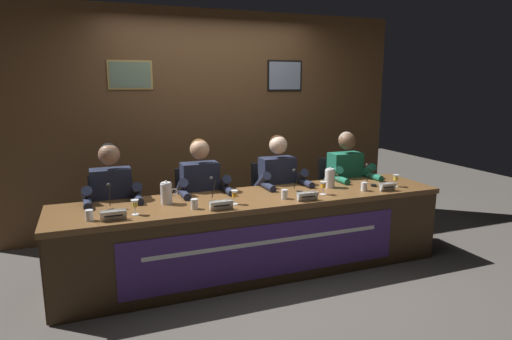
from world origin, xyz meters
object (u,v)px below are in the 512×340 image
Objects in this scene: water_pitcher_right_side at (330,178)px; chair_far_right at (338,198)px; nameplate_center_left at (221,205)px; water_cup_center_left at (194,205)px; juice_glass_far_left at (135,204)px; water_cup_far_right at (364,187)px; panelist_center_left at (202,192)px; nameplate_far_right at (388,187)px; conference_table at (260,223)px; nameplate_center_right at (308,196)px; panelist_center_right at (280,185)px; chair_center_right at (273,206)px; water_pitcher_left_side at (167,193)px; microphone_far_right at (371,178)px; panelist_far_right at (349,179)px; water_cup_center_right at (285,195)px; microphone_center_left at (214,194)px; microphone_center_right at (298,185)px; microphone_far_left at (110,202)px; chair_center_left at (198,214)px; juice_glass_far_right at (396,178)px; water_cup_far_left at (89,216)px; chair_far_left at (113,223)px; panelist_far_left at (113,201)px; juice_glass_center_left at (235,195)px; juice_glass_center_right at (323,186)px.

chair_far_right is at bearing 50.08° from water_pitcher_right_side.
nameplate_center_left is 2.31× the size of water_cup_center_left.
juice_glass_far_left is 2.17m from water_cup_far_right.
panelist_center_left is 1.81m from nameplate_far_right.
conference_table is 0.50m from nameplate_center_right.
panelist_center_right is 5.88× the size of water_pitcher_right_side.
water_pitcher_left_side is (-1.24, -0.52, 0.38)m from chair_center_right.
microphone_far_right is at bearing 38.83° from water_cup_far_right.
juice_glass_far_left is 0.57× the size of microphone_far_right.
panelist_center_right is (1.05, 0.57, -0.05)m from water_cup_center_left.
chair_center_right is at bearing 166.55° from panelist_far_right.
microphone_far_right is 1.03× the size of water_pitcher_left_side.
water_cup_center_right and water_cup_far_right have the same top height.
chair_center_right is at bearing 37.04° from microphone_center_left.
nameplate_far_right is (0.85, -0.26, -0.03)m from microphone_center_right.
chair_far_right reaches higher than water_cup_far_right.
panelist_center_right is (1.71, 0.37, -0.09)m from microphone_far_left.
panelist_center_right is (0.84, -0.20, 0.28)m from chair_center_left.
panelist_far_right is 9.96× the size of juice_glass_far_right.
water_cup_far_left is 2.92m from juice_glass_far_right.
water_cup_center_left is (0.66, -0.20, -0.04)m from microphone_far_left.
chair_far_left is at bearing 86.48° from microphone_far_left.
chair_center_left is 1.69m from water_cup_far_right.
panelist_far_left reaches higher than water_cup_far_right.
nameplate_center_right and nameplate_far_right have the same top height.
chair_center_left is 0.86m from water_cup_center_left.
nameplate_far_right is (2.53, -0.84, 0.33)m from chair_far_left.
chair_far_right is at bearing 35.60° from water_cup_center_right.
nameplate_center_left is 1.08m from panelist_center_right.
panelist_far_left is 1.00× the size of panelist_center_right.
microphone_far_right is 1.03× the size of water_pitcher_right_side.
panelist_far_left is at bearing 167.30° from microphone_center_right.
panelist_far_right reaches higher than conference_table.
chair_far_left is 1.29m from juice_glass_center_left.
juice_glass_far_left is 2.57m from juice_glass_far_right.
chair_center_right reaches higher than water_cup_far_left.
nameplate_far_right is (0.90, 0.03, 0.00)m from nameplate_center_right.
panelist_far_right is 0.64m from nameplate_far_right.
conference_table is at bearing -5.25° from microphone_far_left.
water_cup_far_left is (-0.34, -0.03, -0.05)m from juice_glass_far_left.
chair_center_right is 0.76m from water_pitcher_right_side.
nameplate_center_right is at bearing -28.23° from chair_far_left.
juice_glass_center_right is at bearing -167.66° from microphone_far_right.
panelist_far_left is 0.90m from chair_center_left.
panelist_center_left is (0.69, 0.55, -0.10)m from juice_glass_far_left.
water_cup_far_left is 2.51m from water_cup_far_right.
chair_center_right is at bearing 45.95° from nameplate_center_left.
chair_far_left is 1.67m from chair_center_right.
nameplate_center_right is at bearing -99.93° from microphone_center_right.
panelist_center_right is 9.96× the size of juice_glass_far_right.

